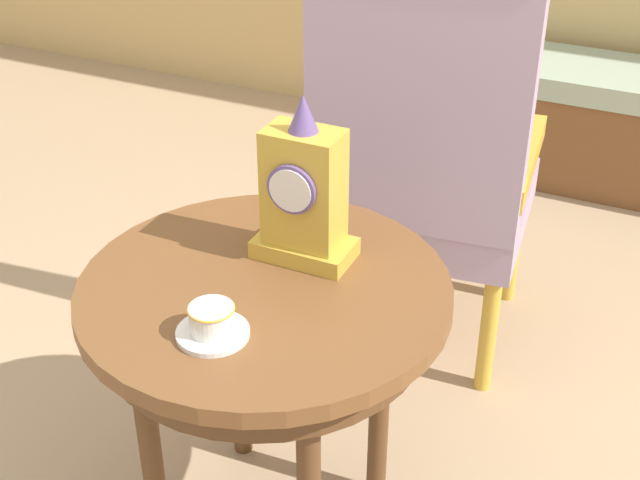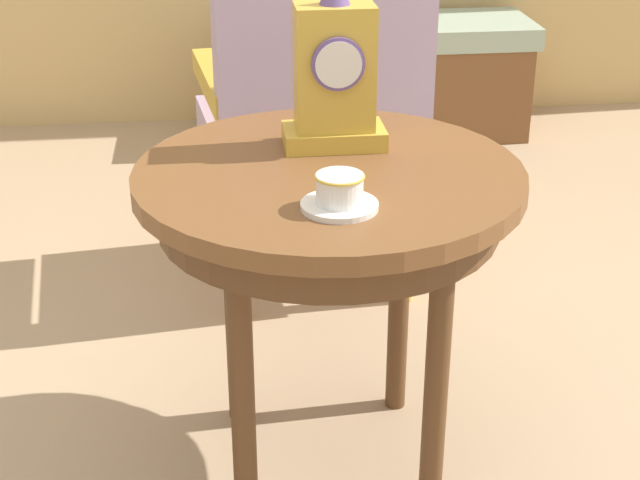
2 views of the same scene
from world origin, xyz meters
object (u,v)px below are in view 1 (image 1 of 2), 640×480
side_table (266,318)px  teacup_left (212,323)px  mantel_clock (304,195)px  armchair (424,156)px  window_bench (638,131)px

side_table → teacup_left: size_ratio=5.53×
mantel_clock → armchair: 0.65m
armchair → window_bench: size_ratio=1.00×
side_table → teacup_left: teacup_left is taller
armchair → teacup_left: bearing=-93.9°
teacup_left → armchair: (0.06, 0.91, -0.08)m
side_table → window_bench: size_ratio=0.62×
armchair → side_table: bearing=-94.4°
teacup_left → armchair: 0.92m
side_table → window_bench: 2.07m
side_table → window_bench: bearing=77.1°
teacup_left → mantel_clock: size_ratio=0.38×
side_table → mantel_clock: size_ratio=2.09×
teacup_left → window_bench: 2.26m
window_bench → side_table: bearing=-102.9°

